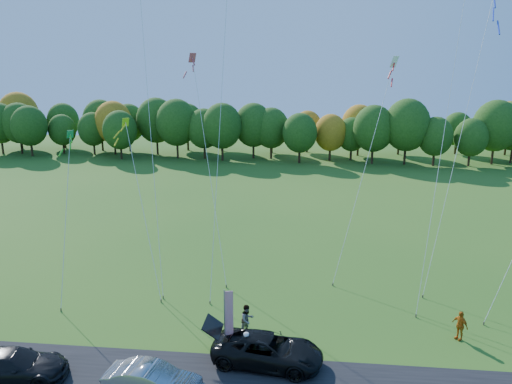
# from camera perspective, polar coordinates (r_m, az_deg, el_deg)

# --- Properties ---
(ground) EXTENTS (160.00, 160.00, 0.00)m
(ground) POSITION_cam_1_polar(r_m,az_deg,el_deg) (28.01, -1.38, -17.12)
(ground) COLOR #255817
(tree_line) EXTENTS (116.00, 12.00, 10.00)m
(tree_line) POSITION_cam_1_polar(r_m,az_deg,el_deg) (80.13, 3.77, 3.65)
(tree_line) COLOR #1E4711
(tree_line) RESTS_ON ground
(black_suv) EXTENTS (5.84, 3.29, 1.54)m
(black_suv) POSITION_cam_1_polar(r_m,az_deg,el_deg) (26.16, 1.35, -17.61)
(black_suv) COLOR black
(black_suv) RESTS_ON ground
(silver_sedan) EXTENTS (4.62, 2.07, 1.47)m
(silver_sedan) POSITION_cam_1_polar(r_m,az_deg,el_deg) (24.51, -11.75, -20.45)
(silver_sedan) COLOR #9F9EA3
(silver_sedan) RESTS_ON ground
(dark_truck_a) EXTENTS (5.50, 2.92, 1.52)m
(dark_truck_a) POSITION_cam_1_polar(r_m,az_deg,el_deg) (27.60, -26.21, -17.39)
(dark_truck_a) COLOR black
(dark_truck_a) RESTS_ON ground
(person_tailgate_a) EXTENTS (0.61, 0.72, 1.66)m
(person_tailgate_a) POSITION_cam_1_polar(r_m,az_deg,el_deg) (26.25, -1.00, -17.32)
(person_tailgate_a) COLOR white
(person_tailgate_a) RESTS_ON ground
(person_tailgate_b) EXTENTS (1.07, 1.07, 1.76)m
(person_tailgate_b) POSITION_cam_1_polar(r_m,az_deg,el_deg) (28.59, -1.02, -14.40)
(person_tailgate_b) COLOR gray
(person_tailgate_b) RESTS_ON ground
(person_east) EXTENTS (0.91, 1.02, 1.67)m
(person_east) POSITION_cam_1_polar(r_m,az_deg,el_deg) (30.26, 22.27, -13.92)
(person_east) COLOR #C36412
(person_east) RESTS_ON ground
(feather_flag) EXTENTS (0.47, 0.16, 3.60)m
(feather_flag) POSITION_cam_1_polar(r_m,az_deg,el_deg) (26.31, -3.23, -13.86)
(feather_flag) COLOR #999999
(feather_flag) RESTS_ON ground
(kite_delta_blue) EXTENTS (5.58, 11.52, 28.45)m
(kite_delta_blue) POSITION_cam_1_polar(r_m,az_deg,el_deg) (35.82, -12.43, 12.62)
(kite_delta_blue) COLOR #4C3F33
(kite_delta_blue) RESTS_ON ground
(kite_parafoil_orange) EXTENTS (6.59, 11.90, 31.93)m
(kite_parafoil_orange) POSITION_cam_1_polar(r_m,az_deg,el_deg) (34.79, 22.03, 15.24)
(kite_parafoil_orange) COLOR #4C3F33
(kite_parafoil_orange) RESTS_ON ground
(kite_delta_red) EXTENTS (2.34, 10.79, 25.07)m
(kite_delta_red) POSITION_cam_1_polar(r_m,az_deg,el_deg) (35.98, -3.57, 19.85)
(kite_delta_red) COLOR #4C3F33
(kite_delta_red) RESTS_ON ground
(kite_parafoil_rainbow) EXTENTS (6.30, 7.40, 19.94)m
(kite_parafoil_rainbow) POSITION_cam_1_polar(r_m,az_deg,el_deg) (35.75, 22.25, 5.53)
(kite_parafoil_rainbow) COLOR #4C3F33
(kite_parafoil_rainbow) RESTS_ON ground
(kite_diamond_yellow) EXTENTS (4.36, 6.35, 11.35)m
(kite_diamond_yellow) POSITION_cam_1_polar(r_m,az_deg,el_deg) (34.21, -12.88, -1.58)
(kite_diamond_yellow) COLOR #4C3F33
(kite_diamond_yellow) RESTS_ON ground
(kite_diamond_green) EXTENTS (0.96, 4.65, 10.85)m
(kite_diamond_green) POSITION_cam_1_polar(r_m,az_deg,el_deg) (33.53, -20.92, -2.46)
(kite_diamond_green) COLOR #4C3F33
(kite_diamond_green) RESTS_ON ground
(kite_diamond_white) EXTENTS (4.75, 6.40, 15.69)m
(kite_diamond_white) POSITION_cam_1_polar(r_m,az_deg,el_deg) (35.61, 12.29, 2.51)
(kite_diamond_white) COLOR #4C3F33
(kite_diamond_white) RESTS_ON ground
(kite_diamond_pink) EXTENTS (4.17, 7.73, 15.89)m
(kite_diamond_pink) POSITION_cam_1_polar(r_m,az_deg,el_deg) (35.71, -5.46, 3.04)
(kite_diamond_pink) COLOR #4C3F33
(kite_diamond_pink) RESTS_ON ground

